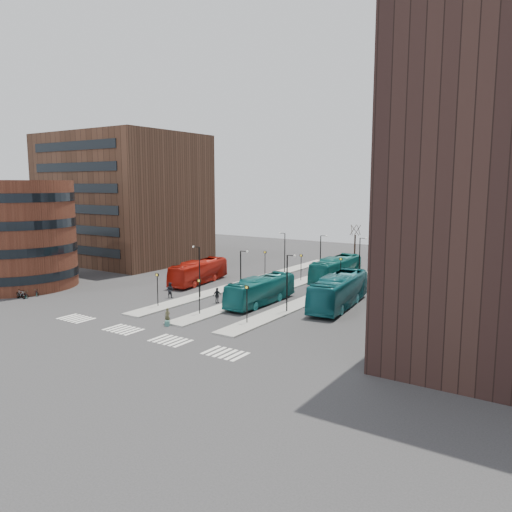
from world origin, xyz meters
The scene contains 23 objects.
ground centered at (0.00, 0.00, 0.00)m, with size 160.00×160.00×0.00m, color #2B2B2D.
island_left centered at (-4.00, 30.00, 0.07)m, with size 2.50×45.00×0.15m, color gray.
island_mid centered at (2.00, 30.00, 0.07)m, with size 2.50×45.00×0.15m, color gray.
island_right centered at (8.00, 30.00, 0.07)m, with size 2.50×45.00×0.15m, color gray.
suitcase centered at (1.65, 7.12, 0.26)m, with size 0.42×0.33×0.52m, color #1B2898.
red_bus centered at (-9.43, 24.94, 1.58)m, with size 2.66×11.36×3.16m, color #AD180D.
teal_bus_a centered at (4.19, 19.68, 1.56)m, with size 2.63×11.23×3.13m, color #146567.
teal_bus_b centered at (5.67, 36.73, 1.72)m, with size 2.89×12.34×3.44m, color #146765.
teal_bus_c centered at (12.18, 23.29, 1.81)m, with size 3.05×13.02×3.63m, color #145F68.
teal_bus_d centered at (9.98, 46.15, 1.71)m, with size 2.87×12.27×3.42m, color #125D5E.
traveller centered at (1.23, 7.62, 0.81)m, with size 0.59×0.39×1.62m, color brown.
commuter_a centered at (-6.56, 16.22, 0.94)m, with size 0.91×0.71×1.88m, color black.
commuter_b centered at (-0.15, 17.16, 0.90)m, with size 1.05×0.44×1.80m, color black.
commuter_c centered at (3.05, 18.99, 0.77)m, with size 0.99×0.57×1.54m, color black.
bicycle_near centered at (-21.00, 6.25, 0.42)m, with size 0.56×1.61×0.85m, color gray.
bicycle_mid centered at (-21.00, 5.97, 0.55)m, with size 0.51×1.82×1.09m, color gray.
bicycle_far centered at (-21.00, 7.79, 0.43)m, with size 0.57×1.63×0.86m, color gray.
crosswalk_stripes centered at (1.75, 4.00, 0.01)m, with size 22.35×2.40×0.01m.
round_building centered at (-28.00, 10.00, 6.99)m, with size 15.16×15.16×14.00m.
office_block centered at (-34.00, 33.98, 11.00)m, with size 25.00×20.12×22.00m.
sign_poles centered at (1.60, 23.00, 2.41)m, with size 12.45×22.12×3.65m.
lamp_posts centered at (2.64, 28.00, 3.58)m, with size 14.04×20.24×6.12m.
bare_trees centered at (2.67, 62.67, 2.72)m, with size 10.97×8.14×5.90m.
Camera 1 is at (34.51, -26.82, 13.54)m, focal length 35.00 mm.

